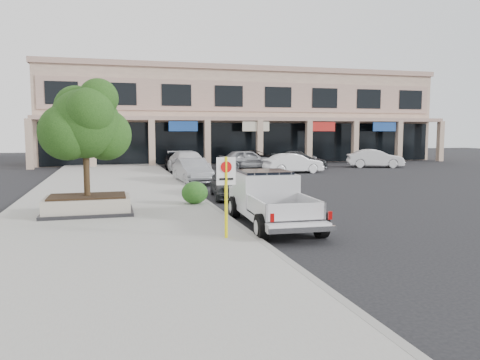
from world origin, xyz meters
The scene contains 19 objects.
ground centered at (0.00, 0.00, 0.00)m, with size 120.00×120.00×0.00m, color black.
sidewalk centered at (-5.50, 6.00, 0.07)m, with size 8.00×52.00×0.15m, color gray.
curb centered at (-1.55, 6.00, 0.07)m, with size 0.20×52.00×0.15m, color gray.
strip_mall centered at (8.00, 33.93, 4.75)m, with size 40.55×12.43×9.50m.
planter centered at (-6.37, 2.90, 0.48)m, with size 3.20×2.20×0.68m.
planter_tree centered at (-6.24, 3.05, 3.41)m, with size 2.90×2.55×4.00m.
no_parking_sign centered at (-2.39, -2.23, 1.63)m, with size 0.55×0.09×2.30m.
hedge centered at (-2.18, 4.15, 0.62)m, with size 1.10×0.99×0.94m, color #134214.
pickup_truck centered at (-0.35, -0.42, 0.90)m, with size 2.12×5.72×1.80m, color silver, non-canonical shape.
curb_car_a centered at (-0.07, 6.54, 0.71)m, with size 1.67×4.16×1.42m, color #323538.
curb_car_b centered at (-0.75, 13.18, 0.75)m, with size 1.60×4.58×1.51m, color gray.
curb_car_c centered at (0.01, 19.46, 0.83)m, with size 2.33×5.74×1.67m, color silver.
curb_car_d centered at (0.02, 24.39, 0.70)m, with size 2.31×5.02×1.40m, color black.
lot_car_a centered at (5.52, 22.67, 0.82)m, with size 1.93×4.79×1.63m, color #A6A8AF.
lot_car_b centered at (7.79, 18.04, 0.74)m, with size 1.56×4.48×1.48m, color white.
lot_car_c centered at (9.85, 21.61, 0.68)m, with size 1.91×4.69×1.36m, color #292C2E.
lot_car_d centered at (6.49, 23.64, 0.77)m, with size 2.55×5.53×1.54m, color black.
lot_car_e centered at (12.18, 27.89, 0.67)m, with size 1.58×3.93×1.34m, color gray.
lot_car_f centered at (16.76, 21.29, 0.78)m, with size 1.66×4.76×1.57m, color silver.
Camera 1 is at (-5.49, -14.92, 3.17)m, focal length 35.00 mm.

